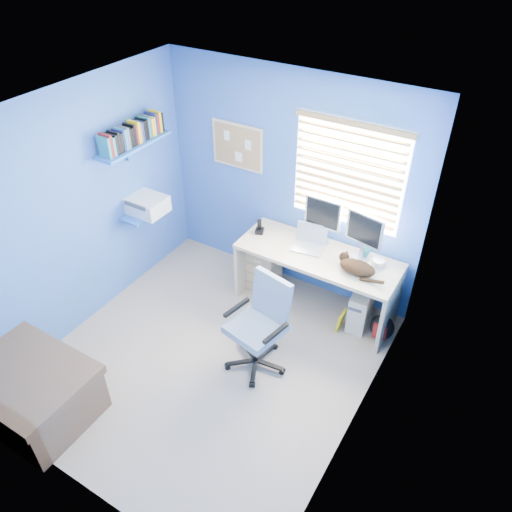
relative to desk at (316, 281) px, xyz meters
The scene contains 23 objects.
floor 1.42m from the desk, 113.63° to the right, with size 3.00×3.20×0.00m, color tan.
ceiling 2.53m from the desk, 113.63° to the right, with size 3.00×3.20×0.00m, color white.
wall_back 1.09m from the desk, 147.86° to the left, with size 3.00×0.01×2.50m, color #346EAF.
wall_front 3.04m from the desk, 100.89° to the right, with size 3.00×0.01×2.50m, color #346EAF.
wall_left 2.56m from the desk, 148.51° to the right, with size 0.01×3.20×2.50m, color #346EAF.
wall_right 1.80m from the desk, 52.85° to the right, with size 0.01×3.20×2.50m, color #346EAF.
desk is the anchor object (origin of this frame).
laptop 0.50m from the desk, 165.71° to the left, with size 0.33×0.26×0.22m, color silver.
monitor_left 0.68m from the desk, 108.79° to the left, with size 0.40×0.12×0.54m, color silver.
monitor_right 0.78m from the desk, 22.55° to the left, with size 0.40×0.12×0.54m, color silver.
phone 0.87m from the desk, behind, with size 0.09×0.11×0.17m, color black.
mug 0.63m from the desk, 25.67° to the left, with size 0.10×0.09×0.10m, color #1C767E.
cd_spindle 0.74m from the desk, 13.20° to the left, with size 0.13×0.13×0.07m, color silver.
cat 0.64m from the desk, 10.13° to the right, with size 0.37×0.19×0.13m, color black.
tower_pc 0.56m from the desk, ahead, with size 0.19×0.44×0.45m, color beige.
drawer_boxes 0.67m from the desk, behind, with size 0.35×0.28×0.54m, color tan.
yellow_book 0.50m from the desk, 23.17° to the right, with size 0.03×0.17×0.24m, color yellow.
backpack 0.85m from the desk, ahead, with size 0.25×0.19×0.30m, color black.
bed_corner 3.00m from the desk, 121.38° to the right, with size 1.10×0.78×0.53m, color brown.
office_chair 1.02m from the desk, 96.49° to the right, with size 0.67×0.67×0.98m.
window_blinds 1.23m from the desk, 72.15° to the left, with size 1.15×0.05×1.10m.
corkboard 1.71m from the desk, 164.83° to the left, with size 0.64×0.02×0.52m.
wall_shelves 2.24m from the desk, 165.13° to the right, with size 0.42×0.90×1.05m.
Camera 1 is at (2.16, -2.67, 3.86)m, focal length 35.00 mm.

